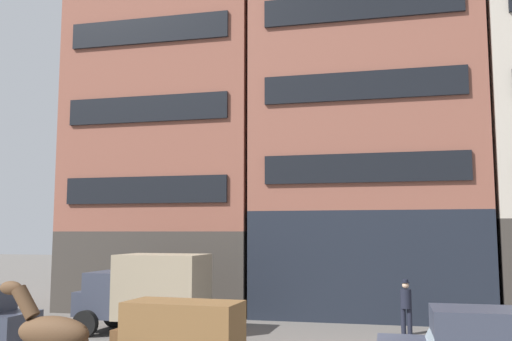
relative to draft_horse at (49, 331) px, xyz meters
The scene contains 5 objects.
building_far_left 15.48m from the draft_horse, 101.01° to the left, with size 8.86×6.40×17.44m.
building_center_left 15.84m from the draft_horse, 64.68° to the left, with size 9.60×6.40×14.18m.
draft_horse is the anchor object (origin of this frame).
delivery_truck_near 6.82m from the draft_horse, 97.02° to the left, with size 4.40×2.23×2.62m.
pedestrian_officer 11.48m from the draft_horse, 48.49° to the left, with size 0.41×0.41×1.79m.
Camera 1 is at (0.98, -13.62, 3.36)m, focal length 38.76 mm.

